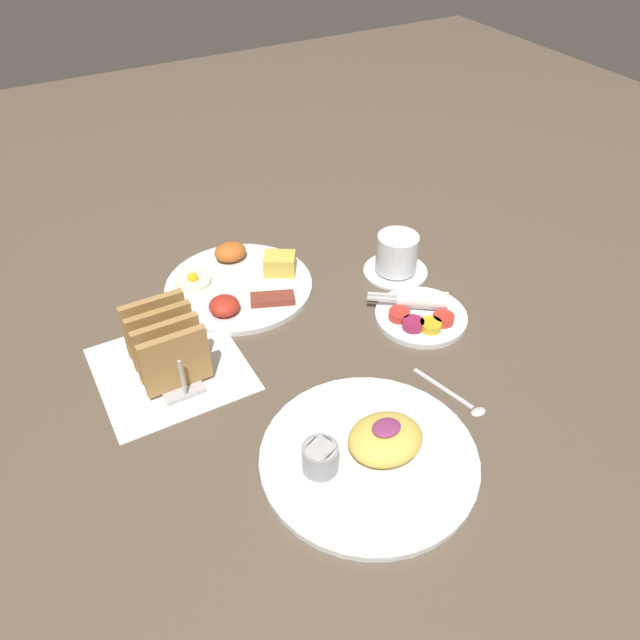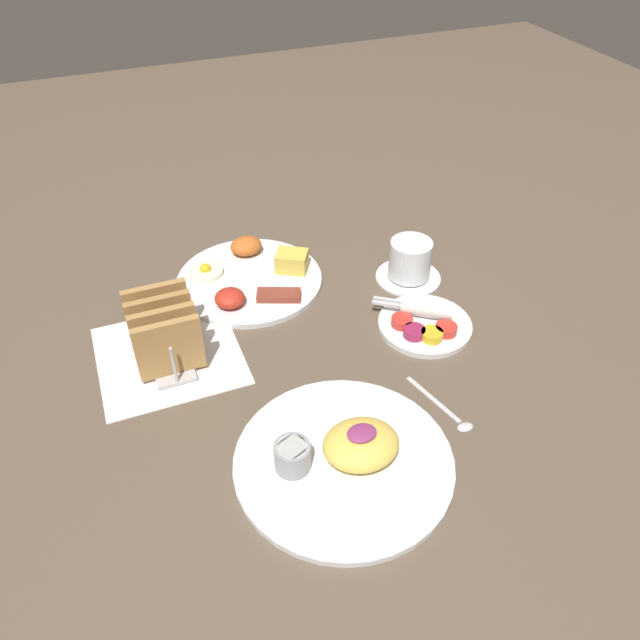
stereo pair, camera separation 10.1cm
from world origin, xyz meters
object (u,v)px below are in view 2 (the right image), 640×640
at_px(plate_condiments, 425,322).
at_px(plate_breakfast, 250,276).
at_px(plate_foreground, 345,456).
at_px(toast_rack, 164,331).
at_px(coffee_cup, 410,262).

bearing_deg(plate_condiments, plate_breakfast, 135.26).
xyz_separation_m(plate_breakfast, plate_foreground, (-0.00, -0.44, 0.00)).
distance_m(plate_foreground, toast_rack, 0.35).
height_order(toast_rack, coffee_cup, toast_rack).
relative_size(plate_breakfast, coffee_cup, 2.21).
xyz_separation_m(plate_condiments, toast_rack, (-0.41, 0.09, 0.04)).
relative_size(plate_foreground, coffee_cup, 2.45).
xyz_separation_m(plate_foreground, coffee_cup, (0.27, 0.34, 0.02)).
bearing_deg(plate_breakfast, plate_foreground, -90.04).
bearing_deg(plate_breakfast, plate_condiments, -44.74).
distance_m(plate_breakfast, plate_foreground, 0.44).
distance_m(plate_breakfast, coffee_cup, 0.29).
relative_size(plate_condiments, plate_foreground, 0.53).
bearing_deg(plate_foreground, toast_rack, 121.18).
height_order(plate_breakfast, plate_condiments, plate_breakfast).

